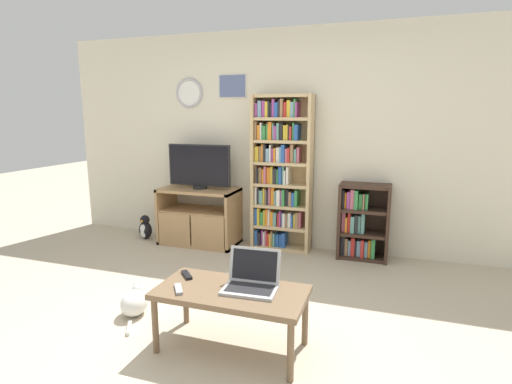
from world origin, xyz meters
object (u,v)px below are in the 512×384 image
object	(u,v)px
penguin_figurine	(145,228)
tv_stand	(199,216)
remote_far_from_laptop	(179,289)
cat	(135,302)
bookshelf_tall	(280,174)
remote_near_laptop	(187,275)
bookshelf_short	(360,223)
television	(199,166)
coffee_table	(231,296)
laptop	(252,279)

from	to	relation	value
penguin_figurine	tv_stand	bearing A→B (deg)	4.29
remote_far_from_laptop	cat	xyz separation A→B (m)	(-0.60, 0.32, -0.34)
bookshelf_tall	cat	xyz separation A→B (m)	(-0.67, -1.99, -0.81)
remote_near_laptop	penguin_figurine	xyz separation A→B (m)	(-1.63, 1.86, -0.30)
remote_far_from_laptop	bookshelf_short	bearing A→B (deg)	-149.16
television	penguin_figurine	world-z (taller)	television
bookshelf_short	cat	bearing A→B (deg)	-129.71
television	bookshelf_short	distance (m)	2.04
remote_far_from_laptop	cat	distance (m)	0.76
television	penguin_figurine	xyz separation A→B (m)	(-0.78, -0.07, -0.84)
remote_near_laptop	remote_far_from_laptop	xyz separation A→B (m)	(0.06, -0.23, 0.00)
tv_stand	bookshelf_short	xyz separation A→B (m)	(1.97, 0.14, 0.05)
remote_far_from_laptop	coffee_table	bearing A→B (deg)	165.91
coffee_table	bookshelf_short	bearing A→B (deg)	72.07
television	coffee_table	bearing A→B (deg)	-58.51
laptop	bookshelf_tall	bearing A→B (deg)	96.98
cat	penguin_figurine	world-z (taller)	penguin_figurine
bookshelf_short	coffee_table	bearing A→B (deg)	-107.93
television	remote_far_from_laptop	xyz separation A→B (m)	(0.92, -2.17, -0.54)
laptop	penguin_figurine	world-z (taller)	laptop
bookshelf_tall	coffee_table	size ratio (longest dim) A/B	1.78
bookshelf_short	remote_near_laptop	bearing A→B (deg)	-118.14
bookshelf_tall	cat	world-z (taller)	bookshelf_tall
laptop	remote_near_laptop	distance (m)	0.53
television	penguin_figurine	bearing A→B (deg)	-174.52
bookshelf_tall	remote_far_from_laptop	size ratio (longest dim) A/B	11.76
bookshelf_short	coffee_table	world-z (taller)	bookshelf_short
tv_stand	coffee_table	xyz separation A→B (m)	(1.27, -2.02, 0.04)
bookshelf_short	remote_far_from_laptop	distance (m)	2.51
remote_near_laptop	bookshelf_tall	bearing A→B (deg)	-136.93
television	laptop	bearing A→B (deg)	-55.08
coffee_table	television	bearing A→B (deg)	121.49
bookshelf_tall	laptop	size ratio (longest dim) A/B	4.85
bookshelf_short	laptop	size ratio (longest dim) A/B	2.26
tv_stand	coffee_table	distance (m)	2.39
bookshelf_tall	penguin_figurine	world-z (taller)	bookshelf_tall
remote_near_laptop	bookshelf_short	bearing A→B (deg)	-161.36
coffee_table	laptop	xyz separation A→B (m)	(0.13, 0.07, 0.11)
bookshelf_short	coffee_table	xyz separation A→B (m)	(-0.70, -2.16, -0.02)
laptop	cat	distance (m)	1.14
tv_stand	remote_near_laptop	size ratio (longest dim) A/B	6.62
bookshelf_tall	remote_near_laptop	size ratio (longest dim) A/B	12.54
television	bookshelf_short	size ratio (longest dim) A/B	0.94
coffee_table	cat	bearing A→B (deg)	168.23
television	coffee_table	world-z (taller)	television
bookshelf_short	remote_far_from_laptop	bearing A→B (deg)	-114.30
television	cat	bearing A→B (deg)	-80.30
television	coffee_table	distance (m)	2.46
remote_far_from_laptop	penguin_figurine	size ratio (longest dim) A/B	0.49
tv_stand	bookshelf_short	size ratio (longest dim) A/B	1.13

